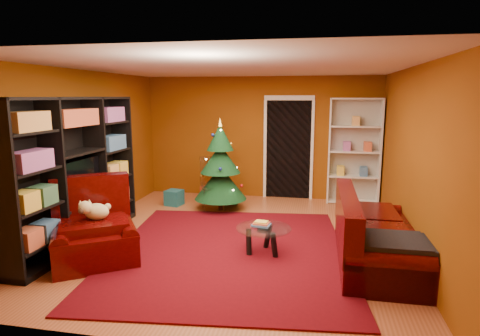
% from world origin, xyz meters
% --- Properties ---
extents(floor, '(5.00, 5.50, 0.05)m').
position_xyz_m(floor, '(0.00, 0.00, -0.03)').
color(floor, '#A0512D').
rests_on(floor, ground).
extents(ceiling, '(5.00, 5.50, 0.05)m').
position_xyz_m(ceiling, '(0.00, 0.00, 2.62)').
color(ceiling, silver).
rests_on(ceiling, wall_back).
extents(wall_back, '(5.00, 0.05, 2.60)m').
position_xyz_m(wall_back, '(0.00, 2.77, 1.30)').
color(wall_back, '#7D3D0A').
rests_on(wall_back, ground).
extents(wall_left, '(0.05, 5.50, 2.60)m').
position_xyz_m(wall_left, '(-2.52, 0.00, 1.30)').
color(wall_left, '#7D3D0A').
rests_on(wall_left, ground).
extents(wall_right, '(0.05, 5.50, 2.60)m').
position_xyz_m(wall_right, '(2.52, 0.00, 1.30)').
color(wall_right, '#7D3D0A').
rests_on(wall_right, ground).
extents(doorway, '(1.06, 0.60, 2.16)m').
position_xyz_m(doorway, '(0.60, 2.73, 1.05)').
color(doorway, black).
rests_on(doorway, floor).
extents(rug, '(3.64, 4.13, 0.02)m').
position_xyz_m(rug, '(0.02, -0.52, 0.01)').
color(rug, '#57060E').
rests_on(rug, floor).
extents(media_unit, '(0.47, 2.84, 2.18)m').
position_xyz_m(media_unit, '(-2.27, -0.59, 1.09)').
color(media_unit, black).
rests_on(media_unit, floor).
extents(christmas_tree, '(1.28, 1.28, 1.80)m').
position_xyz_m(christmas_tree, '(-0.61, 1.56, 0.87)').
color(christmas_tree, black).
rests_on(christmas_tree, floor).
extents(gift_box_teal, '(0.36, 0.36, 0.31)m').
position_xyz_m(gift_box_teal, '(-1.61, 1.69, 0.15)').
color(gift_box_teal, '#175D6D').
rests_on(gift_box_teal, floor).
extents(gift_box_green, '(0.26, 0.26, 0.25)m').
position_xyz_m(gift_box_green, '(-0.48, 2.04, 0.12)').
color(gift_box_green, '#29703B').
rests_on(gift_box_green, floor).
extents(gift_box_red, '(0.28, 0.28, 0.21)m').
position_xyz_m(gift_box_red, '(-1.19, 2.59, 0.10)').
color(gift_box_red, maroon).
rests_on(gift_box_red, floor).
extents(white_bookshelf, '(1.03, 0.38, 2.21)m').
position_xyz_m(white_bookshelf, '(1.95, 2.57, 1.07)').
color(white_bookshelf, white).
rests_on(white_bookshelf, floor).
extents(armchair, '(1.58, 1.58, 0.89)m').
position_xyz_m(armchair, '(-1.68, -1.16, 0.45)').
color(armchair, '#320303').
rests_on(armchair, rug).
extents(dog, '(0.50, 0.47, 0.29)m').
position_xyz_m(dog, '(-1.67, -1.09, 0.66)').
color(dog, beige).
rests_on(dog, armchair).
extents(sofa, '(0.98, 2.17, 0.93)m').
position_xyz_m(sofa, '(2.02, -0.51, 0.47)').
color(sofa, '#320303').
rests_on(sofa, rug).
extents(coffee_table, '(0.88, 0.88, 0.48)m').
position_xyz_m(coffee_table, '(0.51, -0.52, 0.20)').
color(coffee_table, gray).
rests_on(coffee_table, rug).
extents(acrylic_chair, '(0.63, 0.66, 0.93)m').
position_xyz_m(acrylic_chair, '(-0.74, 1.50, 0.47)').
color(acrylic_chair, '#66605B').
rests_on(acrylic_chair, rug).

